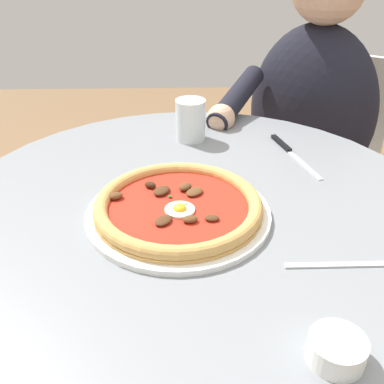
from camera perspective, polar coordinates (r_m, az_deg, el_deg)
dining_table at (r=0.89m, az=0.25°, el=-9.73°), size 0.89×0.89×0.73m
pizza_on_plate at (r=0.74m, az=-1.79°, el=-2.03°), size 0.31×0.31×0.03m
water_glass at (r=1.01m, az=0.08°, el=9.00°), size 0.07×0.07×0.09m
steak_knife at (r=0.99m, az=12.33°, el=5.41°), size 0.06×0.21×0.01m
ramekin_capers at (r=0.54m, az=18.29°, el=-18.76°), size 0.07×0.07×0.03m
fork_utensil at (r=0.68m, az=19.21°, el=-8.90°), size 0.18×0.01×0.00m
diner_person at (r=1.42m, az=14.02°, el=2.64°), size 0.54×0.44×1.13m
cafe_chair_diner at (r=1.53m, az=15.84°, el=4.69°), size 0.56×0.56×0.82m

